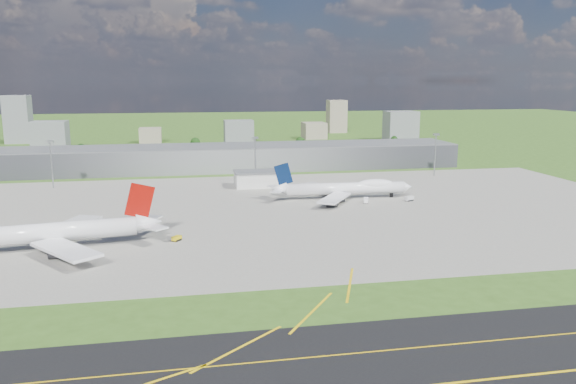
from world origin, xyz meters
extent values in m
plane|color=#36591C|center=(0.00, 150.00, 0.00)|extent=(1400.00, 1400.00, 0.00)
cube|color=gray|center=(10.00, 40.00, 0.04)|extent=(360.00, 190.00, 0.08)
cube|color=slate|center=(0.00, 165.00, 7.50)|extent=(300.00, 42.00, 15.00)
cube|color=silver|center=(10.00, 100.00, 4.00)|extent=(26.00, 16.00, 8.00)
cylinder|color=gray|center=(-100.00, 115.00, 12.50)|extent=(0.70, 0.70, 25.00)
cube|color=gray|center=(-100.00, 115.00, 25.30)|extent=(3.50, 2.00, 1.20)
cylinder|color=gray|center=(10.00, 115.00, 12.50)|extent=(0.70, 0.70, 25.00)
cube|color=gray|center=(10.00, 115.00, 25.30)|extent=(3.50, 2.00, 1.20)
cylinder|color=gray|center=(120.00, 115.00, 12.50)|extent=(0.70, 0.70, 25.00)
cube|color=gray|center=(120.00, 115.00, 25.30)|extent=(3.50, 2.00, 1.20)
cylinder|color=white|center=(-79.99, -4.04, 6.14)|extent=(65.10, 15.38, 6.70)
cone|color=white|center=(-43.47, 0.93, 7.04)|extent=(9.76, 7.85, 6.70)
cube|color=#9E1C08|center=(-82.20, -4.34, 4.07)|extent=(53.01, 9.89, 1.45)
cube|color=white|center=(-68.44, -18.54, 4.13)|extent=(25.73, 29.12, 1.01)
cube|color=white|center=(-72.73, 13.03, 4.13)|extent=(20.30, 30.69, 1.01)
cube|color=#8F0C07|center=(-46.23, 0.56, 15.08)|extent=(11.10, 2.05, 13.50)
cylinder|color=#38383D|center=(-71.70, -14.74, 2.01)|extent=(6.57, 4.37, 3.57)
cylinder|color=#38383D|center=(-74.86, 8.50, 2.01)|extent=(6.57, 4.37, 3.57)
cube|color=black|center=(-72.67, -8.11, 1.40)|extent=(1.95, 1.57, 2.79)
cube|color=black|center=(-74.03, 1.85, 1.40)|extent=(1.95, 1.57, 2.79)
cylinder|color=white|center=(47.30, 59.77, 5.18)|extent=(58.66, 9.05, 5.84)
cone|color=white|center=(78.82, 58.03, 5.18)|extent=(5.03, 6.09, 5.84)
cone|color=white|center=(14.37, 61.58, 5.94)|extent=(7.85, 6.25, 5.84)
cube|color=navy|center=(49.18, 59.66, 3.37)|extent=(47.97, 5.03, 1.23)
ellipsoid|color=white|center=(62.47, 58.93, 6.94)|extent=(18.99, 6.86, 5.26)
cube|color=white|center=(39.64, 74.52, 3.49)|extent=(19.44, 27.29, 0.85)
cube|color=white|center=(38.07, 45.95, 3.49)|extent=(21.48, 26.65, 0.85)
cube|color=#08183A|center=(16.72, 61.45, 12.82)|extent=(9.40, 0.99, 11.39)
cylinder|color=#38383D|center=(42.88, 68.50, 1.70)|extent=(5.34, 3.30, 3.02)
cylinder|color=#38383D|center=(37.96, 78.21, 1.70)|extent=(5.34, 3.30, 3.02)
cylinder|color=#38383D|center=(41.94, 51.57, 1.70)|extent=(5.34, 3.30, 3.02)
cylinder|color=#38383D|center=(35.99, 42.46, 1.70)|extent=(5.34, 3.30, 3.02)
cube|color=black|center=(41.89, 64.31, 1.18)|extent=(1.57, 1.21, 2.36)
cube|color=black|center=(41.42, 55.84, 1.18)|extent=(1.57, 1.21, 2.36)
cube|color=black|center=(70.82, 58.47, 1.18)|extent=(1.57, 1.21, 2.36)
cube|color=yellow|center=(-33.85, -0.89, 1.15)|extent=(3.84, 4.07, 1.43)
cube|color=black|center=(-33.85, -0.89, 0.43)|extent=(3.58, 3.71, 0.70)
cube|color=white|center=(54.11, 47.99, 1.51)|extent=(3.57, 5.33, 2.16)
cube|color=black|center=(54.11, 47.99, 0.43)|extent=(3.44, 4.66, 0.70)
cube|color=silver|center=(76.06, 48.38, 1.44)|extent=(5.00, 3.74, 2.02)
cube|color=black|center=(76.06, 48.38, 0.43)|extent=(4.42, 3.57, 0.70)
cube|color=slate|center=(-140.00, 300.00, 12.00)|extent=(28.00, 22.00, 24.00)
cube|color=gray|center=(-60.00, 340.00, 7.00)|extent=(20.00, 18.00, 14.00)
cube|color=slate|center=(20.00, 310.00, 11.00)|extent=(26.00, 20.00, 22.00)
cube|color=gray|center=(100.00, 350.00, 8.00)|extent=(22.00, 24.00, 16.00)
cube|color=slate|center=(180.00, 320.00, 14.00)|extent=(30.00, 22.00, 28.00)
cube|color=slate|center=(-180.00, 360.00, 22.00)|extent=(22.00, 20.00, 44.00)
cube|color=gray|center=(140.00, 410.00, 18.00)|extent=(20.00, 18.00, 36.00)
cylinder|color=#382314|center=(-110.00, 265.00, 1.50)|extent=(0.70, 0.70, 3.00)
sphere|color=black|center=(-110.00, 265.00, 4.88)|extent=(6.75, 6.75, 6.75)
cylinder|color=#382314|center=(-20.00, 280.00, 1.80)|extent=(0.70, 0.70, 3.60)
sphere|color=black|center=(-20.00, 280.00, 5.85)|extent=(8.10, 8.10, 8.10)
cylinder|color=#382314|center=(70.00, 275.00, 1.70)|extent=(0.70, 0.70, 3.40)
sphere|color=black|center=(70.00, 275.00, 5.53)|extent=(7.65, 7.65, 7.65)
cylinder|color=#382314|center=(160.00, 285.00, 1.40)|extent=(0.70, 0.70, 2.80)
sphere|color=black|center=(160.00, 285.00, 4.55)|extent=(6.30, 6.30, 6.30)
camera|label=1|loc=(-30.42, -200.83, 57.01)|focal=35.00mm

